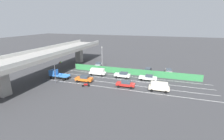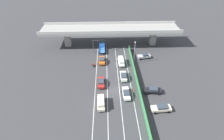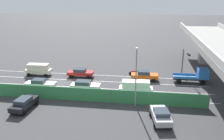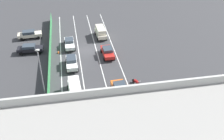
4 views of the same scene
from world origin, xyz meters
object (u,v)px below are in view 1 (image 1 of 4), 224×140
at_px(car_van_white, 98,71).
at_px(flatbed_truck_blue, 56,74).
at_px(car_sedan_white, 148,77).
at_px(car_taxi_orange, 84,79).
at_px(parked_sedan_cream, 169,71).
at_px(parked_wagon_silver, 98,65).
at_px(car_van_cream, 159,86).
at_px(car_sedan_red, 126,84).
at_px(motorcycle, 86,85).
at_px(parked_sedan_dark, 148,70).
at_px(car_hatchback_white, 123,75).
at_px(traffic_light, 57,68).
at_px(street_lamp, 102,57).
at_px(traffic_cone, 142,76).

relative_size(car_van_white, flatbed_truck_blue, 0.89).
bearing_deg(car_sedan_white, car_taxi_orange, 111.97).
height_order(parked_sedan_cream, parked_wagon_silver, parked_wagon_silver).
relative_size(car_van_cream, parked_wagon_silver, 1.01).
bearing_deg(flatbed_truck_blue, car_sedan_red, -90.19).
bearing_deg(motorcycle, car_van_cream, -80.37).
xyz_separation_m(car_taxi_orange, parked_sedan_dark, (13.52, -14.92, -0.04)).
relative_size(flatbed_truck_blue, parked_sedan_dark, 1.21).
height_order(car_sedan_white, parked_wagon_silver, parked_wagon_silver).
xyz_separation_m(car_sedan_red, car_sedan_white, (6.49, -4.61, -0.01)).
xyz_separation_m(car_sedan_red, car_hatchback_white, (6.43, 2.51, 0.05)).
bearing_deg(traffic_light, street_lamp, -32.35).
bearing_deg(parked_wagon_silver, car_van_cream, -124.23).
bearing_deg(motorcycle, car_van_white, 5.15).
distance_m(parked_sedan_cream, traffic_cone, 9.11).
xyz_separation_m(car_van_white, traffic_light, (-8.07, 7.88, 2.46)).
xyz_separation_m(motorcycle, parked_wagon_silver, (17.33, 4.10, 0.45)).
xyz_separation_m(car_sedan_red, car_van_white, (6.34, 10.16, 0.29)).
xyz_separation_m(car_taxi_orange, flatbed_truck_blue, (-0.01, 8.65, 0.34)).
xyz_separation_m(parked_sedan_dark, street_lamp, (-3.12, 13.97, 3.84)).
height_order(car_van_white, motorcycle, car_van_white).
relative_size(car_van_cream, traffic_light, 0.91).
xyz_separation_m(car_van_white, street_lamp, (4.14, 0.15, 3.56)).
distance_m(car_van_cream, parked_wagon_silver, 25.65).
bearing_deg(parked_sedan_dark, parked_sedan_cream, -84.90).
height_order(car_van_white, car_hatchback_white, car_van_white).
bearing_deg(car_sedan_white, flatbed_truck_blue, 104.67).
relative_size(car_van_cream, car_sedan_white, 0.97).
bearing_deg(parked_wagon_silver, parked_sedan_cream, -90.93).
distance_m(car_taxi_orange, car_hatchback_white, 10.82).
distance_m(car_van_white, flatbed_truck_blue, 11.60).
xyz_separation_m(car_sedan_red, parked_sedan_dark, (13.60, -3.65, 0.01)).
height_order(car_van_white, flatbed_truck_blue, flatbed_truck_blue).
relative_size(car_sedan_white, traffic_cone, 8.17).
relative_size(car_taxi_orange, street_lamp, 0.59).
bearing_deg(car_sedan_red, traffic_cone, -16.56).
height_order(car_sedan_red, traffic_cone, car_sedan_red).
relative_size(car_sedan_red, car_van_cream, 1.00).
xyz_separation_m(car_van_white, parked_sedan_dark, (7.25, -13.81, -0.28)).
height_order(car_sedan_red, parked_sedan_dark, car_sedan_red).
bearing_deg(traffic_light, car_taxi_orange, -75.09).
xyz_separation_m(car_van_cream, traffic_light, (-1.82, 25.81, 2.41)).
xyz_separation_m(car_sedan_white, traffic_cone, (2.16, 2.04, -0.61)).
distance_m(car_van_cream, parked_sedan_dark, 14.12).
bearing_deg(flatbed_truck_blue, car_van_white, -57.23).
bearing_deg(parked_wagon_silver, car_van_white, -158.19).
bearing_deg(parked_sedan_cream, car_sedan_white, 145.88).
height_order(car_van_white, parked_wagon_silver, car_van_white).
bearing_deg(traffic_cone, car_taxi_orange, 121.77).
bearing_deg(parked_sedan_dark, traffic_light, 125.23).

